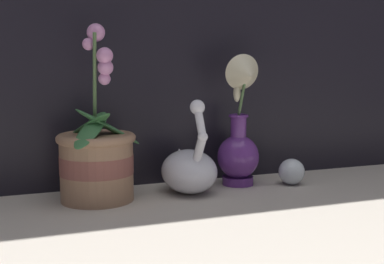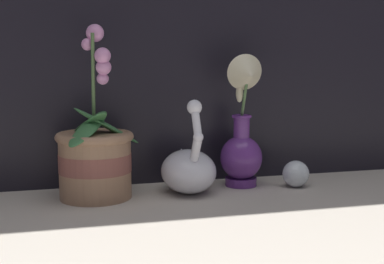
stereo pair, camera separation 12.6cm
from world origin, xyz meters
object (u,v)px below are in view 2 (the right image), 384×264
(glass_sphere, at_px, (296,174))
(swan_figurine, at_px, (187,168))
(orchid_potted_plant, at_px, (95,157))
(blue_vase, at_px, (243,140))

(glass_sphere, bearing_deg, swan_figurine, 176.76)
(orchid_potted_plant, relative_size, blue_vase, 1.20)
(swan_figurine, relative_size, blue_vase, 0.69)
(orchid_potted_plant, relative_size, glass_sphere, 5.93)
(blue_vase, distance_m, glass_sphere, 0.16)
(swan_figurine, xyz_separation_m, blue_vase, (0.15, 0.02, 0.06))
(orchid_potted_plant, bearing_deg, blue_vase, 2.92)
(orchid_potted_plant, xyz_separation_m, swan_figurine, (0.21, -0.01, -0.04))
(orchid_potted_plant, bearing_deg, swan_figurine, -1.54)
(swan_figurine, relative_size, glass_sphere, 3.41)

